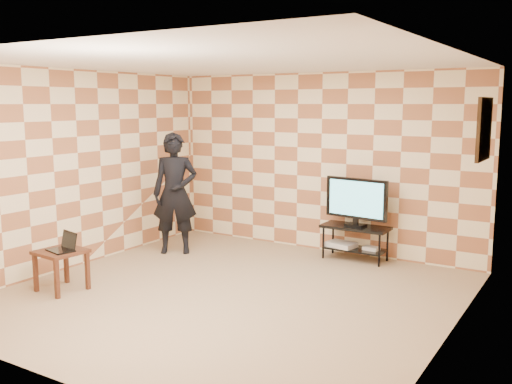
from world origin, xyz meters
TOP-DOWN VIEW (x-y plane):
  - floor at (0.00, 0.00)m, footprint 5.00×5.00m
  - wall_back at (0.00, 2.50)m, footprint 5.00×0.02m
  - wall_front at (0.00, -2.50)m, footprint 5.00×0.02m
  - wall_left at (-2.50, 0.00)m, footprint 0.02×5.00m
  - wall_right at (2.50, 0.00)m, footprint 0.02×5.00m
  - ceiling at (0.00, 0.00)m, footprint 5.00×5.00m
  - wall_art at (2.47, 1.55)m, footprint 0.04×0.72m
  - tv_stand at (0.69, 2.21)m, footprint 0.96×0.43m
  - tv at (0.69, 2.21)m, footprint 0.95×0.22m
  - dvd_player at (0.49, 2.18)m, footprint 0.45×0.35m
  - game_console at (0.93, 2.22)m, footprint 0.23×0.18m
  - side_table at (-1.81, -0.93)m, footprint 0.55×0.55m
  - laptop at (-1.77, -0.92)m, footprint 0.38×0.33m
  - person at (-1.78, 1.19)m, footprint 0.79×0.72m

SIDE VIEW (x-z plane):
  - floor at x=0.00m, z-range 0.00..0.00m
  - game_console at x=0.93m, z-range 0.17..0.22m
  - dvd_player at x=0.49m, z-range 0.17..0.24m
  - tv_stand at x=0.69m, z-range 0.12..0.62m
  - side_table at x=-1.81m, z-range 0.16..0.66m
  - laptop at x=-1.77m, z-range 0.44..0.66m
  - tv at x=0.69m, z-range 0.54..1.23m
  - person at x=-1.78m, z-range 0.00..1.82m
  - wall_back at x=0.00m, z-range 0.00..2.70m
  - wall_front at x=0.00m, z-range 0.00..2.70m
  - wall_left at x=-2.50m, z-range 0.00..2.70m
  - wall_right at x=2.50m, z-range 0.00..2.70m
  - wall_art at x=2.47m, z-range 1.59..2.31m
  - ceiling at x=0.00m, z-range 2.69..2.71m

